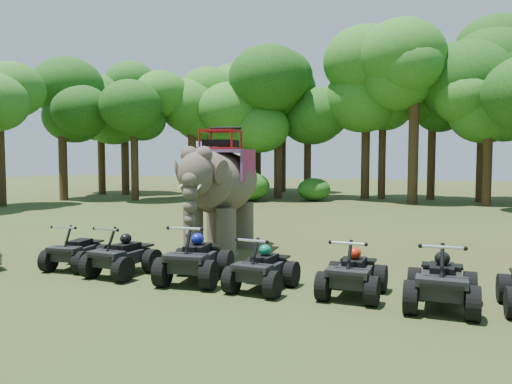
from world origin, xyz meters
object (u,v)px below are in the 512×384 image
(atv_1, at_px, (122,250))
(atv_4, at_px, (353,267))
(elephant, at_px, (220,190))
(atv_2, at_px, (195,252))
(atv_3, at_px, (262,263))
(atv_5, at_px, (442,274))
(atv_0, at_px, (77,246))

(atv_1, bearing_deg, atv_4, 6.59)
(atv_4, bearing_deg, elephant, 144.79)
(atv_1, height_order, atv_4, atv_1)
(atv_1, bearing_deg, atv_2, 6.97)
(atv_3, distance_m, atv_5, 3.68)
(atv_4, bearing_deg, atv_2, -177.10)
(atv_5, bearing_deg, atv_1, 179.26)
(atv_3, relative_size, atv_4, 0.97)
(atv_5, bearing_deg, atv_3, 179.28)
(atv_2, bearing_deg, atv_4, -5.40)
(elephant, distance_m, atv_4, 5.97)
(atv_3, bearing_deg, elephant, 131.01)
(elephant, height_order, atv_2, elephant)
(atv_0, height_order, atv_2, atv_2)
(atv_3, xyz_separation_m, atv_4, (1.94, 0.19, 0.02))
(atv_2, relative_size, atv_3, 1.14)
(atv_4, distance_m, atv_5, 1.76)
(atv_0, height_order, atv_1, atv_1)
(elephant, xyz_separation_m, atv_3, (2.70, -3.71, -1.31))
(atv_3, bearing_deg, atv_5, 3.81)
(atv_0, bearing_deg, atv_4, -6.75)
(atv_0, distance_m, atv_2, 3.56)
(atv_4, xyz_separation_m, atv_5, (1.74, -0.26, 0.04))
(atv_5, bearing_deg, atv_2, 178.26)
(atv_1, distance_m, atv_2, 1.98)
(atv_2, xyz_separation_m, atv_5, (5.39, -0.20, -0.02))
(atv_1, xyz_separation_m, atv_4, (5.64, 0.12, -0.00))
(atv_5, bearing_deg, atv_0, 177.99)
(elephant, xyz_separation_m, atv_0, (-2.57, -3.40, -1.32))
(elephant, height_order, atv_4, elephant)
(atv_2, bearing_deg, atv_0, 170.81)
(atv_1, height_order, atv_5, atv_5)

